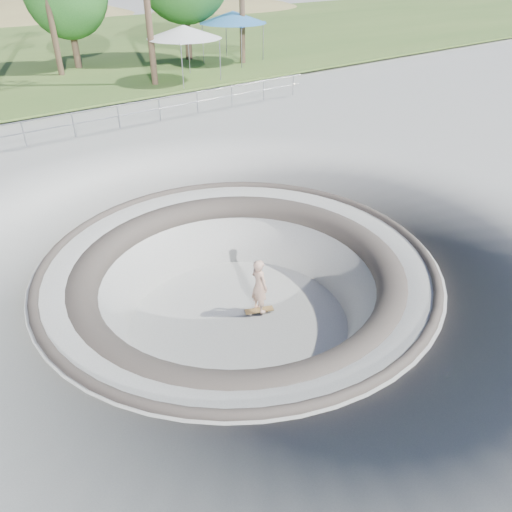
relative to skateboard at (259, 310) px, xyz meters
name	(u,v)px	position (x,y,z in m)	size (l,w,h in m)	color
ground	(238,262)	(-0.65, 0.07, 1.83)	(180.00, 180.00, 0.00)	#ACACA7
skate_bowl	(239,317)	(-0.65, 0.07, 0.00)	(14.00, 14.00, 4.10)	#ACACA7
safety_railing	(73,125)	(-0.65, 12.07, 2.52)	(25.00, 0.06, 1.03)	gray
skateboard	(259,310)	(0.00, 0.00, 0.00)	(0.85, 0.53, 0.09)	olive
skater	(259,286)	(0.00, 0.00, 0.85)	(0.61, 0.40, 1.66)	tan
canopy_white	(184,32)	(8.22, 18.07, 4.77)	(5.91, 5.91, 3.03)	gray
canopy_blue	(233,17)	(13.72, 21.19, 4.92)	(5.75, 5.75, 3.20)	gray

